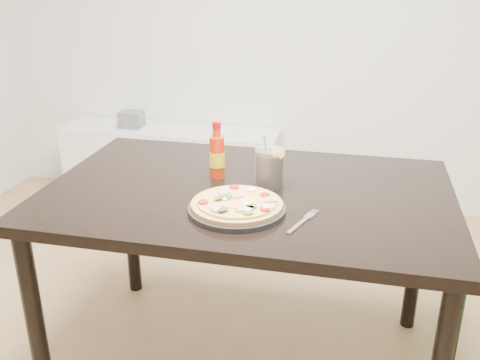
% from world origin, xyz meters
% --- Properties ---
extents(dining_table, '(1.40, 0.90, 0.75)m').
position_xyz_m(dining_table, '(0.02, 0.64, 0.67)').
color(dining_table, black).
rests_on(dining_table, ground).
extents(plate, '(0.31, 0.31, 0.02)m').
position_xyz_m(plate, '(0.02, 0.45, 0.76)').
color(plate, black).
rests_on(plate, dining_table).
extents(pizza, '(0.29, 0.29, 0.03)m').
position_xyz_m(pizza, '(0.02, 0.45, 0.78)').
color(pizza, tan).
rests_on(pizza, plate).
extents(hot_sauce_bottle, '(0.06, 0.06, 0.21)m').
position_xyz_m(hot_sauce_bottle, '(-0.12, 0.72, 0.83)').
color(hot_sauce_bottle, red).
rests_on(hot_sauce_bottle, dining_table).
extents(cola_cup, '(0.11, 0.10, 0.19)m').
position_xyz_m(cola_cup, '(0.08, 0.68, 0.81)').
color(cola_cup, black).
rests_on(cola_cup, dining_table).
extents(fork, '(0.08, 0.18, 0.00)m').
position_xyz_m(fork, '(0.24, 0.43, 0.75)').
color(fork, silver).
rests_on(fork, dining_table).
extents(media_console, '(1.40, 0.34, 0.50)m').
position_xyz_m(media_console, '(-0.80, 2.07, 0.25)').
color(media_console, white).
rests_on(media_console, ground).
extents(cd_stack, '(0.14, 0.12, 0.10)m').
position_xyz_m(cd_stack, '(-1.05, 2.05, 0.55)').
color(cd_stack, slate).
rests_on(cd_stack, media_console).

